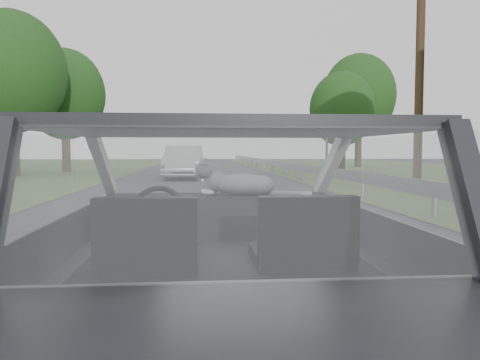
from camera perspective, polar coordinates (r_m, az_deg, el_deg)
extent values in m
cube|color=black|center=(2.74, -1.99, -8.84)|extent=(1.80, 4.00, 1.45)
cube|color=black|center=(3.34, -2.56, -4.43)|extent=(1.58, 0.45, 0.30)
cube|color=black|center=(2.44, -11.13, -6.77)|extent=(0.50, 0.72, 0.42)
cube|color=black|center=(2.48, 7.68, -6.54)|extent=(0.50, 0.72, 0.42)
torus|color=black|center=(3.04, -9.89, -3.93)|extent=(0.36, 0.36, 0.04)
ellipsoid|color=slate|center=(3.29, 0.19, -0.39)|extent=(0.62, 0.30, 0.27)
cube|color=gray|center=(13.45, 14.29, 0.36)|extent=(0.05, 90.00, 0.32)
imported|color=#A6A6A6|center=(22.17, -6.85, 2.19)|extent=(2.05, 4.80, 1.55)
cube|color=#0A4519|center=(22.61, 10.52, 3.70)|extent=(0.51, 1.06, 2.75)
cylinder|color=#422E21|center=(16.62, 21.07, 13.41)|extent=(0.36, 0.36, 8.43)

